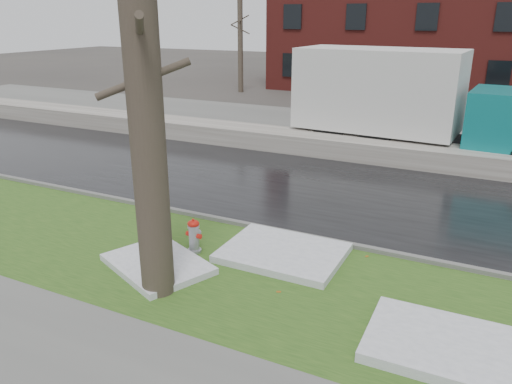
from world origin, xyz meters
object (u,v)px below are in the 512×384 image
at_px(tree, 144,84).
at_px(worker, 332,108).
at_px(box_truck, 410,100).
at_px(fire_hydrant, 194,234).

distance_m(tree, worker, 12.04).
relative_size(box_truck, worker, 6.26).
xyz_separation_m(fire_hydrant, tree, (0.29, -1.73, 3.53)).
height_order(tree, box_truck, tree).
height_order(fire_hydrant, tree, tree).
relative_size(fire_hydrant, tree, 0.10).
height_order(tree, worker, tree).
bearing_deg(box_truck, fire_hydrant, -99.65).
relative_size(fire_hydrant, worker, 0.42).
xyz_separation_m(fire_hydrant, worker, (-0.15, 10.09, 1.23)).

